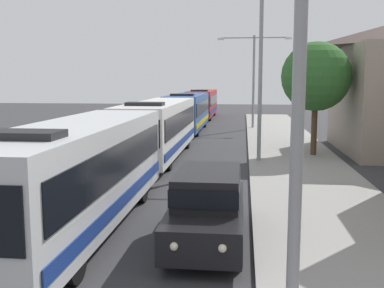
# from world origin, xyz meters

# --- Properties ---
(bus_lead) EXTENTS (2.58, 11.19, 3.21)m
(bus_lead) POSITION_xyz_m (-1.30, 11.82, 1.69)
(bus_lead) COLOR silver
(bus_lead) RESTS_ON ground_plane
(bus_second_in_line) EXTENTS (2.58, 12.22, 3.21)m
(bus_second_in_line) POSITION_xyz_m (-1.30, 24.36, 1.69)
(bus_second_in_line) COLOR silver
(bus_second_in_line) RESTS_ON ground_plane
(bus_middle) EXTENTS (2.58, 11.81, 3.21)m
(bus_middle) POSITION_xyz_m (-1.30, 37.41, 1.69)
(bus_middle) COLOR #284C8C
(bus_middle) RESTS_ON ground_plane
(bus_fourth_in_line) EXTENTS (2.58, 12.28, 3.21)m
(bus_fourth_in_line) POSITION_xyz_m (-1.30, 50.96, 1.69)
(bus_fourth_in_line) COLOR maroon
(bus_fourth_in_line) RESTS_ON ground_plane
(white_suv) EXTENTS (1.86, 5.06, 1.90)m
(white_suv) POSITION_xyz_m (2.40, 11.20, 1.03)
(white_suv) COLOR black
(white_suv) RESTS_ON ground_plane
(streetlamp_near) EXTENTS (5.27, 0.28, 8.52)m
(streetlamp_near) POSITION_xyz_m (4.10, 6.47, 5.30)
(streetlamp_near) COLOR gray
(streetlamp_near) RESTS_ON sidewalk
(streetlamp_mid) EXTENTS (6.47, 0.28, 8.99)m
(streetlamp_mid) POSITION_xyz_m (4.10, 23.06, 5.64)
(streetlamp_mid) COLOR gray
(streetlamp_mid) RESTS_ON sidewalk
(streetlamp_far) EXTENTS (6.21, 0.28, 7.82)m
(streetlamp_far) POSITION_xyz_m (4.10, 39.64, 5.00)
(streetlamp_far) COLOR gray
(streetlamp_far) RESTS_ON sidewalk
(roadside_tree) EXTENTS (3.73, 3.73, 6.14)m
(roadside_tree) POSITION_xyz_m (7.15, 25.19, 4.41)
(roadside_tree) COLOR #4C3823
(roadside_tree) RESTS_ON sidewalk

